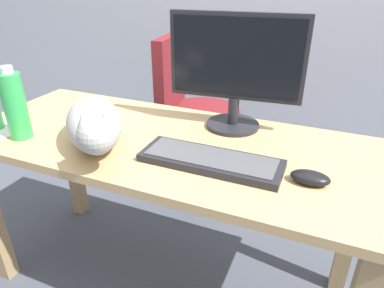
{
  "coord_description": "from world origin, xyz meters",
  "views": [
    {
      "loc": [
        0.52,
        -0.97,
        1.24
      ],
      "look_at": [
        0.16,
        -0.1,
        0.76
      ],
      "focal_mm": 32.19,
      "sensor_mm": 36.0,
      "label": 1
    }
  ],
  "objects_px": {
    "keyboard": "(211,160)",
    "cat": "(94,124)",
    "office_chair": "(193,129)",
    "computer_mouse": "(310,178)",
    "monitor": "(236,68)",
    "water_bottle": "(15,106)"
  },
  "relations": [
    {
      "from": "keyboard",
      "to": "cat",
      "type": "xyz_separation_m",
      "value": [
        -0.4,
        -0.04,
        0.07
      ]
    },
    {
      "from": "office_chair",
      "to": "computer_mouse",
      "type": "distance_m",
      "value": 1.13
    },
    {
      "from": "monitor",
      "to": "cat",
      "type": "height_order",
      "value": "monitor"
    },
    {
      "from": "keyboard",
      "to": "water_bottle",
      "type": "height_order",
      "value": "water_bottle"
    },
    {
      "from": "monitor",
      "to": "cat",
      "type": "distance_m",
      "value": 0.53
    },
    {
      "from": "computer_mouse",
      "to": "keyboard",
      "type": "bearing_deg",
      "value": -178.29
    },
    {
      "from": "office_chair",
      "to": "water_bottle",
      "type": "distance_m",
      "value": 1.05
    },
    {
      "from": "computer_mouse",
      "to": "cat",
      "type": "bearing_deg",
      "value": -176.36
    },
    {
      "from": "office_chair",
      "to": "keyboard",
      "type": "height_order",
      "value": "office_chair"
    },
    {
      "from": "keyboard",
      "to": "office_chair",
      "type": "bearing_deg",
      "value": 116.02
    },
    {
      "from": "monitor",
      "to": "water_bottle",
      "type": "relative_size",
      "value": 1.87
    },
    {
      "from": "monitor",
      "to": "water_bottle",
      "type": "bearing_deg",
      "value": -150.27
    },
    {
      "from": "office_chair",
      "to": "monitor",
      "type": "relative_size",
      "value": 1.93
    },
    {
      "from": "cat",
      "to": "computer_mouse",
      "type": "bearing_deg",
      "value": 3.64
    },
    {
      "from": "office_chair",
      "to": "computer_mouse",
      "type": "bearing_deg",
      "value": -49.66
    },
    {
      "from": "keyboard",
      "to": "cat",
      "type": "relative_size",
      "value": 0.9
    },
    {
      "from": "computer_mouse",
      "to": "water_bottle",
      "type": "height_order",
      "value": "water_bottle"
    },
    {
      "from": "monitor",
      "to": "water_bottle",
      "type": "height_order",
      "value": "monitor"
    },
    {
      "from": "office_chair",
      "to": "monitor",
      "type": "height_order",
      "value": "monitor"
    },
    {
      "from": "water_bottle",
      "to": "computer_mouse",
      "type": "bearing_deg",
      "value": 5.25
    },
    {
      "from": "monitor",
      "to": "keyboard",
      "type": "height_order",
      "value": "monitor"
    },
    {
      "from": "office_chair",
      "to": "cat",
      "type": "xyz_separation_m",
      "value": [
        0.01,
        -0.87,
        0.38
      ]
    }
  ]
}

